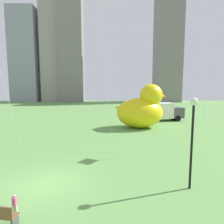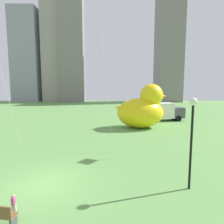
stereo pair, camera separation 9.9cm
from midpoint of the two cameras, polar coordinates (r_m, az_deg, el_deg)
The scene contains 6 objects.
ground_plane at distance 11.97m, azimuth -19.18°, elevation -19.37°, with size 140.00×140.00×0.00m, color #63974D.
person_child at distance 9.89m, azimuth -26.79°, elevation -22.66°, with size 0.21×0.21×0.85m.
giant_inflatable_duck at distance 25.90m, azimuth 8.52°, elevation 0.78°, with size 6.95×4.46×5.76m.
lamppost at distance 10.68m, azimuth 22.21°, elevation -3.60°, with size 0.40×0.40×4.77m.
box_truck at distance 32.47m, azimuth 14.24°, elevation 0.13°, with size 6.46×2.85×2.85m.
city_skyline at distance 78.49m, azimuth -7.88°, elevation 17.54°, with size 63.19×12.46×41.68m.
Camera 1 is at (3.45, -10.17, 5.26)m, focal length 31.38 mm.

